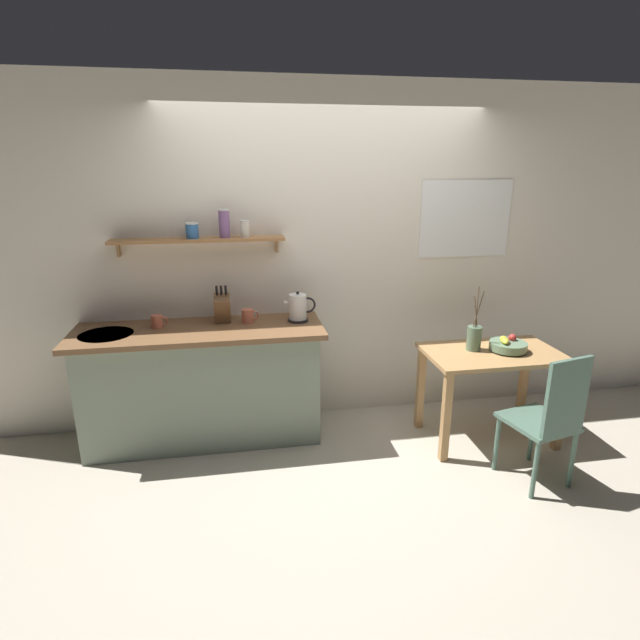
# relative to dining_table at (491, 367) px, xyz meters

# --- Properties ---
(ground_plane) EXTENTS (14.00, 14.00, 0.00)m
(ground_plane) POSITION_rel_dining_table_xyz_m (-1.17, 0.05, -0.60)
(ground_plane) COLOR #BCB29E
(back_wall) EXTENTS (6.80, 0.11, 2.70)m
(back_wall) POSITION_rel_dining_table_xyz_m (-0.97, 0.70, 0.75)
(back_wall) COLOR silver
(back_wall) RESTS_ON ground_plane
(kitchen_counter) EXTENTS (1.83, 0.63, 0.92)m
(kitchen_counter) POSITION_rel_dining_table_xyz_m (-2.17, 0.37, -0.13)
(kitchen_counter) COLOR gray
(kitchen_counter) RESTS_ON ground_plane
(wall_shelf) EXTENTS (1.27, 0.20, 0.34)m
(wall_shelf) POSITION_rel_dining_table_xyz_m (-2.09, 0.54, 0.97)
(wall_shelf) COLOR #9E6B3D
(dining_table) EXTENTS (1.01, 0.61, 0.73)m
(dining_table) POSITION_rel_dining_table_xyz_m (0.00, 0.00, 0.00)
(dining_table) COLOR tan
(dining_table) RESTS_ON ground_plane
(dining_chair_near) EXTENTS (0.47, 0.49, 0.95)m
(dining_chair_near) POSITION_rel_dining_table_xyz_m (0.07, -0.64, -0.09)
(dining_chair_near) COLOR #4C6B5B
(dining_chair_near) RESTS_ON ground_plane
(fruit_bowl) EXTENTS (0.28, 0.28, 0.12)m
(fruit_bowl) POSITION_rel_dining_table_xyz_m (0.11, -0.01, 0.17)
(fruit_bowl) COLOR slate
(fruit_bowl) RESTS_ON dining_table
(twig_vase) EXTENTS (0.11, 0.11, 0.49)m
(twig_vase) POSITION_rel_dining_table_xyz_m (-0.13, 0.06, 0.23)
(twig_vase) COLOR #567056
(twig_vase) RESTS_ON dining_table
(electric_kettle) EXTENTS (0.24, 0.16, 0.24)m
(electric_kettle) POSITION_rel_dining_table_xyz_m (-1.42, 0.41, 0.42)
(electric_kettle) COLOR black
(electric_kettle) RESTS_ON kitchen_counter
(knife_block) EXTENTS (0.12, 0.19, 0.30)m
(knife_block) POSITION_rel_dining_table_xyz_m (-1.99, 0.48, 0.43)
(knife_block) COLOR brown
(knife_block) RESTS_ON kitchen_counter
(coffee_mug_by_sink) EXTENTS (0.12, 0.08, 0.10)m
(coffee_mug_by_sink) POSITION_rel_dining_table_xyz_m (-2.47, 0.42, 0.37)
(coffee_mug_by_sink) COLOR #C6664C
(coffee_mug_by_sink) RESTS_ON kitchen_counter
(coffee_mug_spare) EXTENTS (0.13, 0.09, 0.10)m
(coffee_mug_spare) POSITION_rel_dining_table_xyz_m (-1.80, 0.44, 0.37)
(coffee_mug_spare) COLOR #C6664C
(coffee_mug_spare) RESTS_ON kitchen_counter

